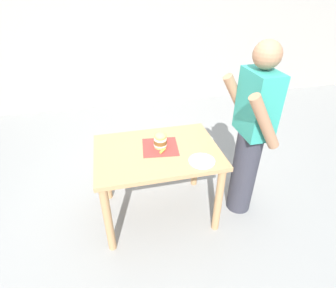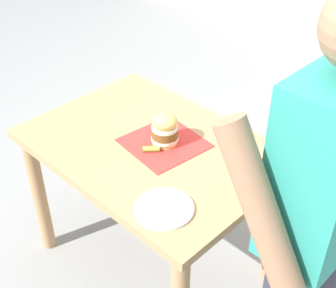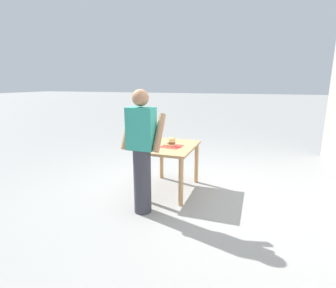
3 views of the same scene
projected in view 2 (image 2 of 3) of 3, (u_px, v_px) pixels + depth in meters
name	position (u px, v px, depth m)	size (l,w,h in m)	color
ground_plane	(155.00, 259.00, 2.51)	(80.00, 80.00, 0.00)	gray
patio_table	(152.00, 167.00, 2.13)	(0.79, 1.10, 0.77)	tan
serving_paper	(164.00, 143.00, 2.06)	(0.32, 0.32, 0.00)	red
sandwich	(165.00, 129.00, 2.01)	(0.12, 0.12, 0.19)	#E5B25B
pickle_spear	(151.00, 149.00, 2.00)	(0.02, 0.02, 0.07)	#8EA83D
side_plate_with_forks	(164.00, 208.00, 1.72)	(0.22, 0.22, 0.02)	white
diner_across_table	(310.00, 240.00, 1.45)	(0.55, 0.35, 1.69)	#33333D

